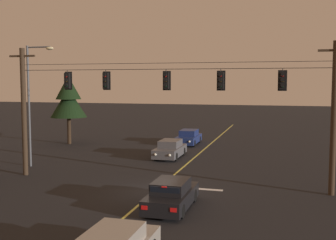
{
  "coord_description": "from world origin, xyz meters",
  "views": [
    {
      "loc": [
        6.69,
        -21.53,
        6.0
      ],
      "look_at": [
        0.0,
        3.02,
        3.71
      ],
      "focal_mm": 45.12,
      "sensor_mm": 36.0,
      "label": 1
    }
  ],
  "objects_px": {
    "car_waiting_near_lane": "(171,195)",
    "tree_verge_near": "(68,99)",
    "traffic_light_right_inner": "(221,80)",
    "traffic_light_rightmost": "(282,80)",
    "traffic_light_centre": "(166,81)",
    "car_oncoming_lead": "(170,149)",
    "car_oncoming_trailing": "(189,137)",
    "traffic_light_leftmost": "(67,81)",
    "traffic_light_left_inner": "(106,81)",
    "street_lamp_corner": "(32,95)"
  },
  "relations": [
    {
      "from": "car_waiting_near_lane",
      "to": "tree_verge_near",
      "type": "height_order",
      "value": "tree_verge_near"
    },
    {
      "from": "traffic_light_rightmost",
      "to": "car_oncoming_lead",
      "type": "relative_size",
      "value": 0.28
    },
    {
      "from": "traffic_light_centre",
      "to": "car_oncoming_lead",
      "type": "height_order",
      "value": "traffic_light_centre"
    },
    {
      "from": "street_lamp_corner",
      "to": "tree_verge_near",
      "type": "distance_m",
      "value": 11.1
    },
    {
      "from": "traffic_light_centre",
      "to": "street_lamp_corner",
      "type": "distance_m",
      "value": 10.83
    },
    {
      "from": "traffic_light_right_inner",
      "to": "car_oncoming_trailing",
      "type": "relative_size",
      "value": 0.28
    },
    {
      "from": "car_waiting_near_lane",
      "to": "car_oncoming_trailing",
      "type": "xyz_separation_m",
      "value": [
        -3.72,
        20.65,
        -0.0
      ]
    },
    {
      "from": "traffic_light_leftmost",
      "to": "traffic_light_centre",
      "type": "relative_size",
      "value": 1.0
    },
    {
      "from": "street_lamp_corner",
      "to": "traffic_light_right_inner",
      "type": "bearing_deg",
      "value": -10.66
    },
    {
      "from": "traffic_light_right_inner",
      "to": "street_lamp_corner",
      "type": "xyz_separation_m",
      "value": [
        -13.63,
        2.56,
        -1.0
      ]
    },
    {
      "from": "traffic_light_left_inner",
      "to": "car_oncoming_trailing",
      "type": "xyz_separation_m",
      "value": [
        1.57,
        16.1,
        -5.44
      ]
    },
    {
      "from": "traffic_light_leftmost",
      "to": "traffic_light_rightmost",
      "type": "xyz_separation_m",
      "value": [
        12.81,
        0.0,
        0.0
      ]
    },
    {
      "from": "traffic_light_left_inner",
      "to": "traffic_light_centre",
      "type": "xyz_separation_m",
      "value": [
        3.76,
        0.0,
        0.0
      ]
    },
    {
      "from": "car_waiting_near_lane",
      "to": "tree_verge_near",
      "type": "bearing_deg",
      "value": 130.12
    },
    {
      "from": "traffic_light_centre",
      "to": "street_lamp_corner",
      "type": "relative_size",
      "value": 0.14
    },
    {
      "from": "traffic_light_rightmost",
      "to": "street_lamp_corner",
      "type": "bearing_deg",
      "value": 171.4
    },
    {
      "from": "traffic_light_left_inner",
      "to": "street_lamp_corner",
      "type": "bearing_deg",
      "value": 159.07
    },
    {
      "from": "traffic_light_right_inner",
      "to": "car_oncoming_lead",
      "type": "xyz_separation_m",
      "value": [
        -5.23,
        8.65,
        -5.44
      ]
    },
    {
      "from": "traffic_light_centre",
      "to": "tree_verge_near",
      "type": "xyz_separation_m",
      "value": [
        -13.46,
        13.23,
        -1.68
      ]
    },
    {
      "from": "traffic_light_left_inner",
      "to": "car_waiting_near_lane",
      "type": "height_order",
      "value": "traffic_light_left_inner"
    },
    {
      "from": "street_lamp_corner",
      "to": "car_oncoming_trailing",
      "type": "bearing_deg",
      "value": 58.55
    },
    {
      "from": "traffic_light_left_inner",
      "to": "car_oncoming_lead",
      "type": "relative_size",
      "value": 0.28
    },
    {
      "from": "traffic_light_leftmost",
      "to": "tree_verge_near",
      "type": "height_order",
      "value": "traffic_light_leftmost"
    },
    {
      "from": "car_oncoming_lead",
      "to": "tree_verge_near",
      "type": "height_order",
      "value": "tree_verge_near"
    },
    {
      "from": "traffic_light_left_inner",
      "to": "traffic_light_centre",
      "type": "distance_m",
      "value": 3.76
    },
    {
      "from": "traffic_light_left_inner",
      "to": "traffic_light_centre",
      "type": "bearing_deg",
      "value": 0.0
    },
    {
      "from": "traffic_light_right_inner",
      "to": "traffic_light_rightmost",
      "type": "bearing_deg",
      "value": 0.0
    },
    {
      "from": "traffic_light_rightmost",
      "to": "car_oncoming_trailing",
      "type": "xyz_separation_m",
      "value": [
        -8.68,
        16.1,
        -5.44
      ]
    },
    {
      "from": "traffic_light_centre",
      "to": "traffic_light_rightmost",
      "type": "height_order",
      "value": "same"
    },
    {
      "from": "traffic_light_right_inner",
      "to": "car_waiting_near_lane",
      "type": "relative_size",
      "value": 0.28
    },
    {
      "from": "car_oncoming_lead",
      "to": "car_oncoming_trailing",
      "type": "height_order",
      "value": "same"
    },
    {
      "from": "tree_verge_near",
      "to": "traffic_light_right_inner",
      "type": "bearing_deg",
      "value": -38.52
    },
    {
      "from": "traffic_light_right_inner",
      "to": "traffic_light_rightmost",
      "type": "height_order",
      "value": "same"
    },
    {
      "from": "car_waiting_near_lane",
      "to": "car_oncoming_trailing",
      "type": "bearing_deg",
      "value": 100.21
    },
    {
      "from": "traffic_light_left_inner",
      "to": "traffic_light_rightmost",
      "type": "relative_size",
      "value": 1.0
    },
    {
      "from": "car_oncoming_lead",
      "to": "traffic_light_leftmost",
      "type": "bearing_deg",
      "value": -116.18
    },
    {
      "from": "traffic_light_right_inner",
      "to": "traffic_light_rightmost",
      "type": "relative_size",
      "value": 1.0
    },
    {
      "from": "traffic_light_leftmost",
      "to": "car_oncoming_trailing",
      "type": "height_order",
      "value": "traffic_light_leftmost"
    },
    {
      "from": "traffic_light_centre",
      "to": "car_oncoming_lead",
      "type": "bearing_deg",
      "value": 103.48
    },
    {
      "from": "car_waiting_near_lane",
      "to": "tree_verge_near",
      "type": "xyz_separation_m",
      "value": [
        -14.98,
        17.78,
        3.76
      ]
    },
    {
      "from": "tree_verge_near",
      "to": "street_lamp_corner",
      "type": "bearing_deg",
      "value": -74.35
    },
    {
      "from": "traffic_light_leftmost",
      "to": "street_lamp_corner",
      "type": "bearing_deg",
      "value": 148.26
    },
    {
      "from": "tree_verge_near",
      "to": "traffic_light_centre",
      "type": "bearing_deg",
      "value": -44.51
    },
    {
      "from": "traffic_light_leftmost",
      "to": "car_oncoming_trailing",
      "type": "xyz_separation_m",
      "value": [
        4.13,
        16.1,
        -5.44
      ]
    },
    {
      "from": "car_waiting_near_lane",
      "to": "tree_verge_near",
      "type": "relative_size",
      "value": 0.65
    },
    {
      "from": "traffic_light_right_inner",
      "to": "car_oncoming_trailing",
      "type": "distance_m",
      "value": 17.82
    },
    {
      "from": "traffic_light_right_inner",
      "to": "traffic_light_leftmost",
      "type": "bearing_deg",
      "value": 180.0
    },
    {
      "from": "traffic_light_centre",
      "to": "car_waiting_near_lane",
      "type": "distance_m",
      "value": 7.25
    },
    {
      "from": "car_oncoming_lead",
      "to": "traffic_light_rightmost",
      "type": "bearing_deg",
      "value": -45.28
    },
    {
      "from": "street_lamp_corner",
      "to": "traffic_light_left_inner",
      "type": "bearing_deg",
      "value": -20.93
    }
  ]
}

